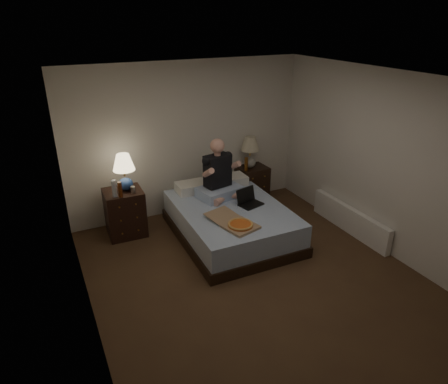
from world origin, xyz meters
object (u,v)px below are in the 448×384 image
laptop (251,198)px  pizza_box (240,225)px  nightstand_left (125,213)px  person (219,169)px  water_bottle (114,188)px  nightstand_right (252,184)px  bed (231,222)px  lamp_right (250,152)px  radiator (350,220)px  beer_bottle_right (246,164)px  beer_bottle_left (120,190)px  soda_can (133,190)px  lamp_left (124,172)px

laptop → pizza_box: size_ratio=0.45×
nightstand_left → person: person is taller
water_bottle → laptop: water_bottle is taller
nightstand_right → nightstand_left: bearing=-177.1°
bed → pizza_box: bearing=-104.5°
person → bed: bearing=-101.5°
lamp_right → radiator: bearing=-62.4°
person → beer_bottle_right: bearing=22.3°
nightstand_left → beer_bottle_left: bearing=-107.9°
bed → laptop: laptop is taller
pizza_box → soda_can: bearing=116.7°
pizza_box → lamp_left: bearing=115.3°
laptop → pizza_box: 0.72m
bed → lamp_right: lamp_right is taller
person → laptop: person is taller
nightstand_left → person: (1.42, -0.36, 0.60)m
soda_can → beer_bottle_right: beer_bottle_right is taller
water_bottle → beer_bottle_right: water_bottle is taller
nightstand_left → nightstand_right: bearing=6.7°
nightstand_left → beer_bottle_right: bearing=4.8°
pizza_box → nightstand_right: bearing=40.9°
water_bottle → laptop: 2.00m
nightstand_left → laptop: 1.93m
beer_bottle_left → lamp_left: bearing=58.2°
radiator → nightstand_left: bearing=155.2°
beer_bottle_left → bed: bearing=-21.2°
nightstand_left → nightstand_right: (2.34, 0.21, -0.04)m
soda_can → bed: bearing=-26.5°
water_bottle → laptop: bearing=-20.8°
lamp_left → beer_bottle_right: (2.10, 0.10, -0.24)m
radiator → nightstand_right: bearing=116.0°
bed → beer_bottle_left: bearing=160.0°
nightstand_right → laptop: laptop is taller
lamp_left → soda_can: (0.07, -0.14, -0.23)m
lamp_left → beer_bottle_left: size_ratio=2.43×
lamp_left → pizza_box: size_ratio=0.74×
nightstand_left → soda_can: size_ratio=7.26×
beer_bottle_right → nightstand_left: bearing=-176.9°
soda_can → water_bottle: bearing=-176.6°
nightstand_left → beer_bottle_right: size_ratio=3.16×
beer_bottle_right → laptop: size_ratio=0.68×
person → radiator: person is taller
nightstand_right → radiator: nightstand_right is taller
water_bottle → pizza_box: 1.89m
lamp_right → beer_bottle_right: bearing=-143.3°
laptop → bed: bearing=151.0°
beer_bottle_right → lamp_left: bearing=-177.2°
lamp_left → laptop: (1.65, -0.86, -0.39)m
nightstand_right → lamp_right: size_ratio=1.16×
bed → nightstand_left: 1.62m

